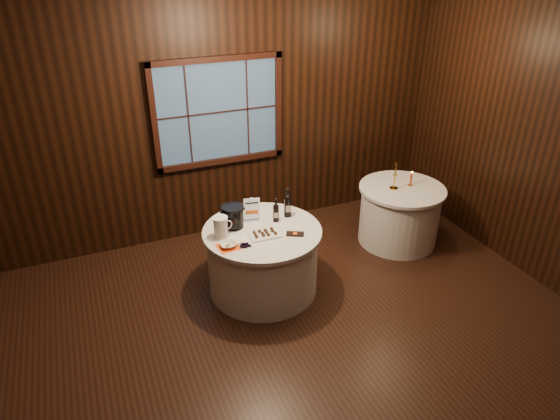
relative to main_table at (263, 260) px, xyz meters
name	(u,v)px	position (x,y,z in m)	size (l,w,h in m)	color
ground	(300,345)	(0.00, -1.00, -0.39)	(6.00, 6.00, 0.00)	black
back_wall	(218,120)	(0.00, 1.48, 1.16)	(6.00, 0.10, 3.00)	black
main_table	(263,260)	(0.00, 0.00, 0.00)	(1.28, 1.28, 0.77)	silver
side_table	(399,214)	(2.00, 0.30, 0.00)	(1.08, 1.08, 0.77)	silver
sign_stand	(252,213)	(-0.03, 0.23, 0.48)	(0.17, 0.11, 0.28)	silver
port_bottle_left	(276,211)	(0.21, 0.12, 0.50)	(0.07, 0.07, 0.28)	black
port_bottle_right	(288,204)	(0.37, 0.18, 0.53)	(0.08, 0.09, 0.34)	black
ice_bucket	(233,216)	(-0.26, 0.18, 0.51)	(0.24, 0.24, 0.25)	black
chocolate_plate	(265,234)	(-0.02, -0.12, 0.40)	(0.33, 0.22, 0.05)	white
chocolate_box	(295,234)	(0.28, -0.23, 0.39)	(0.19, 0.09, 0.02)	black
grape_bunch	(245,244)	(-0.28, -0.24, 0.40)	(0.19, 0.11, 0.04)	black
glass_pitcher	(221,227)	(-0.44, 0.04, 0.50)	(0.21, 0.16, 0.23)	silver
orange_napkin	(228,247)	(-0.44, -0.19, 0.38)	(0.21, 0.21, 0.00)	#FB4E15
cracker_bowl	(228,245)	(-0.44, -0.19, 0.41)	(0.16, 0.16, 0.04)	white
brass_candlestick	(395,179)	(1.87, 0.31, 0.52)	(0.10, 0.10, 0.37)	gold
red_candle	(411,180)	(2.11, 0.30, 0.46)	(0.05, 0.05, 0.20)	gold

